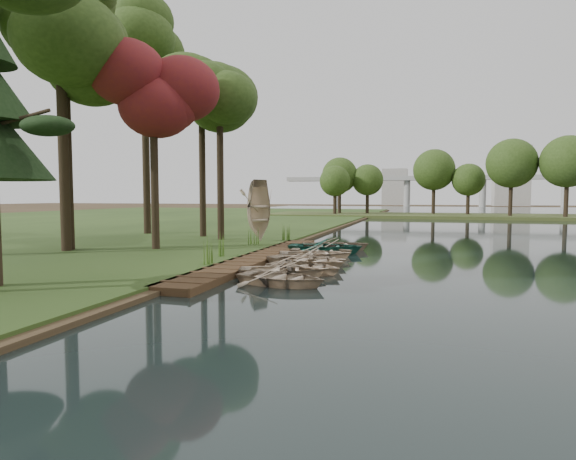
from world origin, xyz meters
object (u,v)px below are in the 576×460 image
(rowboat_1, at_px, (283,268))
(stored_rowboat, at_px, (259,235))
(rowboat_2, at_px, (304,265))
(rowboat_0, at_px, (281,276))
(boardwalk, at_px, (258,259))

(rowboat_1, relative_size, stored_rowboat, 0.86)
(rowboat_1, bearing_deg, rowboat_2, -39.35)
(rowboat_2, bearing_deg, rowboat_0, -166.26)
(rowboat_0, bearing_deg, rowboat_2, 9.07)
(rowboat_0, height_order, stored_rowboat, stored_rowboat)
(stored_rowboat, bearing_deg, boardwalk, -133.74)
(rowboat_1, bearing_deg, boardwalk, 17.42)
(boardwalk, distance_m, rowboat_1, 4.50)
(rowboat_0, height_order, rowboat_1, rowboat_1)
(rowboat_0, xyz_separation_m, rowboat_2, (0.11, 2.64, -0.00))
(rowboat_2, bearing_deg, boardwalk, 62.98)
(boardwalk, height_order, stored_rowboat, stored_rowboat)
(boardwalk, bearing_deg, stored_rowboat, 109.14)
(boardwalk, xyz_separation_m, rowboat_2, (2.89, -2.70, 0.22))
(stored_rowboat, bearing_deg, rowboat_0, -129.97)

